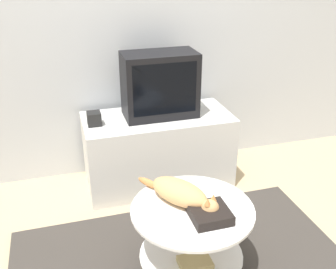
% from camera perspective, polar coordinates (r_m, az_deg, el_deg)
% --- Properties ---
extents(wall_back, '(8.00, 0.05, 2.60)m').
position_cam_1_polar(wall_back, '(3.21, -5.55, 16.51)').
color(wall_back, silver).
rests_on(wall_back, ground_plane).
extents(tv_stand, '(1.17, 0.55, 0.59)m').
position_cam_1_polar(tv_stand, '(3.22, -1.45, -2.24)').
color(tv_stand, silver).
rests_on(tv_stand, ground_plane).
extents(tv, '(0.56, 0.30, 0.50)m').
position_cam_1_polar(tv, '(3.03, -1.19, 7.21)').
color(tv, black).
rests_on(tv, tv_stand).
extents(speaker, '(0.10, 0.10, 0.10)m').
position_cam_1_polar(speaker, '(2.97, -10.68, 2.28)').
color(speaker, black).
rests_on(speaker, tv_stand).
extents(coffee_table, '(0.69, 0.69, 0.46)m').
position_cam_1_polar(coffee_table, '(2.32, 3.48, -14.00)').
color(coffee_table, '#B2B2B7').
rests_on(coffee_table, rug).
extents(dvd_box, '(0.20, 0.20, 0.06)m').
position_cam_1_polar(dvd_box, '(2.14, 6.08, -11.39)').
color(dvd_box, black).
rests_on(dvd_box, coffee_table).
extents(cat, '(0.37, 0.50, 0.13)m').
position_cam_1_polar(cat, '(2.23, 1.96, -8.51)').
color(cat, tan).
rests_on(cat, coffee_table).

